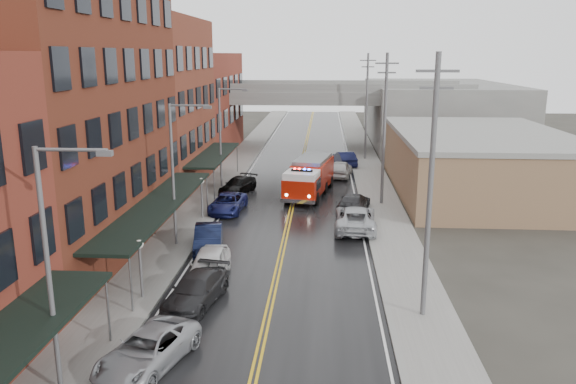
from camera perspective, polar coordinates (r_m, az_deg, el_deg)
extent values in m
cube|color=black|center=(41.14, 0.08, -2.94)|extent=(11.00, 160.00, 0.02)
cube|color=slate|center=(42.21, -9.86, -2.62)|extent=(3.00, 160.00, 0.15)
cube|color=slate|center=(41.32, 10.25, -3.00)|extent=(3.00, 160.00, 0.15)
cube|color=gray|center=(41.85, -7.67, -2.68)|extent=(0.30, 160.00, 0.15)
cube|color=gray|center=(41.16, 7.97, -2.97)|extent=(0.30, 160.00, 0.15)
cube|color=#5A2518|center=(36.10, -22.50, 8.22)|extent=(9.00, 20.00, 18.00)
cube|color=brown|center=(52.45, -13.97, 8.64)|extent=(9.00, 15.00, 15.00)
cube|color=maroon|center=(69.40, -9.54, 8.79)|extent=(9.00, 20.00, 12.00)
cube|color=#825F46|center=(51.97, 18.75, 2.70)|extent=(14.00, 22.00, 5.00)
cube|color=slate|center=(81.19, 14.88, 7.81)|extent=(18.00, 30.00, 8.00)
cylinder|color=slate|center=(24.98, -17.80, -11.44)|extent=(0.10, 0.10, 3.00)
cube|color=black|center=(34.98, -13.03, -1.24)|extent=(2.60, 18.00, 0.18)
cylinder|color=slate|center=(27.37, -15.67, -9.01)|extent=(0.10, 0.10, 3.00)
cylinder|color=slate|center=(43.13, -8.22, -0.24)|extent=(0.10, 0.10, 3.00)
cube|color=black|center=(51.58, -7.52, 3.80)|extent=(2.60, 13.00, 0.18)
cylinder|color=slate|center=(45.80, -7.51, 0.61)|extent=(0.10, 0.10, 3.00)
cylinder|color=slate|center=(57.56, -5.18, 3.39)|extent=(0.10, 0.10, 3.00)
cylinder|color=#59595B|center=(28.82, -14.71, -7.98)|extent=(0.14, 0.14, 2.80)
sphere|color=silver|center=(28.30, -14.90, -5.16)|extent=(0.44, 0.44, 0.44)
cylinder|color=#59595B|center=(41.65, -8.74, -0.91)|extent=(0.14, 0.14, 2.80)
sphere|color=silver|center=(41.30, -8.81, 1.11)|extent=(0.44, 0.44, 0.44)
cylinder|color=#59595B|center=(21.01, -23.13, -7.92)|extent=(0.18, 0.18, 9.00)
cylinder|color=#59595B|center=(19.36, -21.18, 4.02)|extent=(2.40, 0.12, 0.12)
cube|color=#59595B|center=(18.94, -18.12, 3.76)|extent=(0.50, 0.22, 0.18)
cylinder|color=#59595B|center=(35.37, -11.62, 1.50)|extent=(0.18, 0.18, 9.00)
cylinder|color=#59595B|center=(34.42, -10.02, 8.65)|extent=(2.40, 0.12, 0.12)
cube|color=#59595B|center=(34.18, -8.20, 8.52)|extent=(0.50, 0.22, 0.18)
cylinder|color=#59595B|center=(50.73, -6.90, 5.37)|extent=(0.18, 0.18, 9.00)
cylinder|color=#59595B|center=(50.06, -5.67, 10.36)|extent=(2.40, 0.12, 0.12)
cube|color=#59595B|center=(49.90, -4.40, 10.26)|extent=(0.50, 0.22, 0.18)
cylinder|color=#59595B|center=(25.44, 14.24, 0.03)|extent=(0.24, 0.24, 12.00)
cube|color=#59595B|center=(24.76, 14.96, 11.79)|extent=(1.80, 0.12, 0.12)
cube|color=#59595B|center=(24.79, 14.86, 10.18)|extent=(1.40, 0.12, 0.12)
cylinder|color=#59595B|center=(44.94, 9.76, 6.12)|extent=(0.24, 0.24, 12.00)
cube|color=#59595B|center=(44.56, 10.04, 12.75)|extent=(1.80, 0.12, 0.12)
cube|color=#59595B|center=(44.58, 10.00, 11.85)|extent=(1.40, 0.12, 0.12)
cylinder|color=#59595B|center=(64.75, 7.98, 8.50)|extent=(0.24, 0.24, 12.00)
cube|color=#59595B|center=(64.48, 8.14, 13.10)|extent=(1.80, 0.12, 0.12)
cube|color=#59595B|center=(64.49, 8.12, 12.48)|extent=(1.40, 0.12, 0.12)
cube|color=slate|center=(71.54, 1.76, 9.72)|extent=(40.00, 10.00, 1.50)
cube|color=slate|center=(73.12, -6.97, 6.76)|extent=(1.60, 8.00, 6.00)
cube|color=slate|center=(72.36, 10.54, 6.56)|extent=(1.60, 8.00, 6.00)
cube|color=#A21707|center=(49.41, 2.52, 1.90)|extent=(3.76, 6.33, 2.27)
cube|color=#A21707|center=(45.48, 1.41, 0.44)|extent=(3.18, 3.26, 1.62)
cube|color=silver|center=(45.24, 1.41, 1.77)|extent=(3.00, 3.02, 0.54)
cube|color=black|center=(45.61, 1.47, 0.90)|extent=(2.99, 2.21, 0.86)
cube|color=slate|center=(49.16, 2.54, 3.37)|extent=(3.42, 5.86, 0.32)
cube|color=black|center=(45.17, 1.42, 2.21)|extent=(1.75, 0.62, 0.15)
sphere|color=#FF0C0C|center=(45.29, 0.69, 2.36)|extent=(0.22, 0.22, 0.22)
sphere|color=#1933FF|center=(45.02, 2.15, 2.28)|extent=(0.22, 0.22, 0.22)
cylinder|color=black|center=(45.85, -0.07, -0.49)|extent=(1.13, 0.57, 1.08)
cylinder|color=black|center=(45.32, 2.83, -0.67)|extent=(1.13, 0.57, 1.08)
cylinder|color=black|center=(49.40, 1.03, 0.56)|extent=(1.13, 0.57, 1.08)
cylinder|color=black|center=(48.92, 3.74, 0.40)|extent=(1.13, 0.57, 1.08)
cylinder|color=black|center=(51.96, 1.73, 1.22)|extent=(1.13, 0.57, 1.08)
cylinder|color=black|center=(51.50, 4.31, 1.07)|extent=(1.13, 0.57, 1.08)
imported|color=gray|center=(23.30, -14.07, -15.30)|extent=(3.66, 5.51, 1.40)
imported|color=black|center=(28.07, -9.31, -9.80)|extent=(2.92, 5.26, 1.44)
imported|color=silver|center=(30.88, -8.00, -7.32)|extent=(2.02, 4.81, 1.63)
imported|color=black|center=(35.30, -8.09, -4.65)|extent=(2.36, 4.91, 1.55)
imported|color=#14194D|center=(43.55, -6.14, -1.12)|extent=(2.63, 5.18, 1.40)
imported|color=black|center=(49.33, -5.11, 0.67)|extent=(3.31, 5.13, 1.38)
imported|color=#ADB1B6|center=(39.17, 6.85, -2.65)|extent=(2.99, 6.10, 1.67)
imported|color=#242326|center=(43.46, 6.65, -1.11)|extent=(3.14, 5.45, 1.49)
imported|color=silver|center=(55.80, 5.37, 2.36)|extent=(2.71, 5.15, 1.67)
imported|color=#0E1133|center=(61.47, 5.77, 3.39)|extent=(2.69, 5.14, 1.61)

